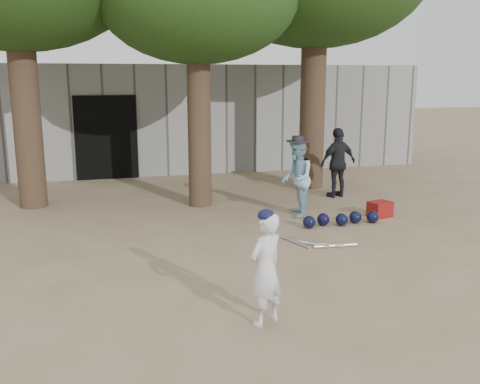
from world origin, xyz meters
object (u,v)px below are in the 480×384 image
object	(u,v)px
boy_player	(266,269)
spectator_dark	(338,163)
spectator_blue	(297,178)
red_bag	(380,209)

from	to	relation	value
boy_player	spectator_dark	distance (m)	6.65
spectator_blue	red_bag	xyz separation A→B (m)	(1.55, -0.48, -0.60)
spectator_blue	red_bag	size ratio (longest dim) A/B	3.57
boy_player	red_bag	xyz separation A→B (m)	(3.56, 3.80, -0.48)
spectator_dark	boy_player	bearing A→B (deg)	45.08
boy_player	spectator_dark	xyz separation A→B (m)	(3.52, 5.64, 0.15)
boy_player	spectator_blue	distance (m)	4.72
boy_player	red_bag	size ratio (longest dim) A/B	3.00
boy_player	red_bag	bearing A→B (deg)	-164.10
boy_player	spectator_blue	world-z (taller)	spectator_blue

